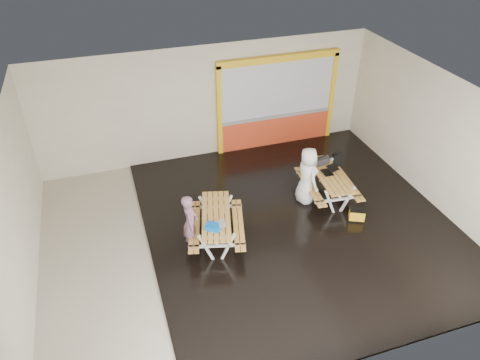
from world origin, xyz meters
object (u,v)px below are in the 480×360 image
object	(u,v)px
laptop_left	(217,226)
backpack	(337,159)
picnic_table_right	(329,180)
dark_case	(317,196)
person_right	(307,176)
blue_pouch	(213,227)
toolbox	(322,161)
picnic_table_left	(216,221)
laptop_right	(329,171)
person_left	(190,222)
fluke_bag	(357,215)

from	to	relation	value
laptop_left	backpack	world-z (taller)	backpack
picnic_table_right	dark_case	world-z (taller)	picnic_table_right
picnic_table_right	dark_case	size ratio (longest dim) A/B	4.80
person_right	blue_pouch	size ratio (longest dim) A/B	4.69
toolbox	picnic_table_right	bearing A→B (deg)	-94.13
picnic_table_left	laptop_left	bearing A→B (deg)	-101.56
laptop_right	person_right	bearing A→B (deg)	-177.77
picnic_table_right	laptop_left	world-z (taller)	laptop_left
picnic_table_left	blue_pouch	size ratio (longest dim) A/B	6.23
person_left	picnic_table_left	bearing A→B (deg)	-66.17
picnic_table_left	person_right	distance (m)	2.84
laptop_right	dark_case	distance (m)	0.78
picnic_table_left	blue_pouch	bearing A→B (deg)	-112.65
picnic_table_right	blue_pouch	distance (m)	3.74
picnic_table_right	picnic_table_left	bearing A→B (deg)	-167.61
backpack	fluke_bag	world-z (taller)	backpack
picnic_table_right	toolbox	distance (m)	0.61
laptop_left	toolbox	bearing A→B (deg)	26.56
toolbox	person_right	bearing A→B (deg)	-143.83
person_right	fluke_bag	size ratio (longest dim) A/B	3.44
picnic_table_right	laptop_right	size ratio (longest dim) A/B	4.98
laptop_right	backpack	size ratio (longest dim) A/B	0.92
picnic_table_right	laptop_left	bearing A→B (deg)	-160.81
picnic_table_right	laptop_right	world-z (taller)	laptop_right
person_right	fluke_bag	distance (m)	1.61
picnic_table_right	laptop_left	distance (m)	3.64
picnic_table_left	toolbox	bearing A→B (deg)	20.67
blue_pouch	fluke_bag	world-z (taller)	blue_pouch
picnic_table_right	toolbox	xyz separation A→B (m)	(0.04, 0.54, 0.27)
backpack	person_left	bearing A→B (deg)	-161.11
laptop_left	laptop_right	bearing A→B (deg)	20.23
toolbox	fluke_bag	bearing A→B (deg)	-83.43
backpack	blue_pouch	bearing A→B (deg)	-155.26
person_left	fluke_bag	world-z (taller)	person_left
toolbox	dark_case	world-z (taller)	toolbox
picnic_table_left	person_left	size ratio (longest dim) A/B	1.50
picnic_table_left	picnic_table_right	size ratio (longest dim) A/B	1.08
person_right	blue_pouch	world-z (taller)	person_right
picnic_table_right	backpack	distance (m)	0.97
picnic_table_left	fluke_bag	distance (m)	3.62
picnic_table_left	backpack	size ratio (longest dim) A/B	4.97
picnic_table_right	blue_pouch	size ratio (longest dim) A/B	5.76
laptop_right	laptop_left	bearing A→B (deg)	-159.77
laptop_left	picnic_table_right	bearing A→B (deg)	19.19
person_left	fluke_bag	xyz separation A→B (m)	(4.22, -0.32, -0.58)
person_left	fluke_bag	bearing A→B (deg)	-80.99
picnic_table_left	dark_case	xyz separation A→B (m)	(3.03, 0.69, -0.46)
person_left	blue_pouch	distance (m)	0.57
picnic_table_right	laptop_right	distance (m)	0.25
blue_pouch	toolbox	xyz separation A→B (m)	(3.57, 1.73, 0.04)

